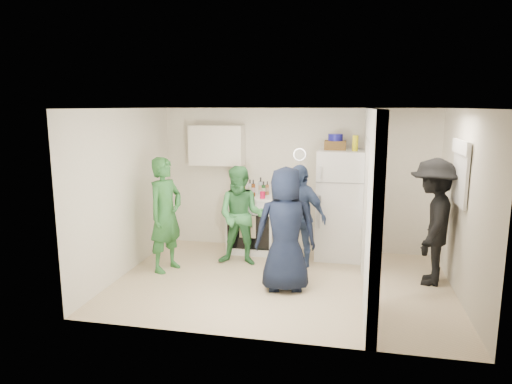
% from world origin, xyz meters
% --- Properties ---
extents(floor, '(4.80, 4.80, 0.00)m').
position_xyz_m(floor, '(0.00, 0.00, 0.00)').
color(floor, beige).
rests_on(floor, ground).
extents(wall_back, '(4.80, 0.00, 4.80)m').
position_xyz_m(wall_back, '(0.00, 1.70, 1.25)').
color(wall_back, silver).
rests_on(wall_back, floor).
extents(wall_front, '(4.80, 0.00, 4.80)m').
position_xyz_m(wall_front, '(0.00, -1.70, 1.25)').
color(wall_front, silver).
rests_on(wall_front, floor).
extents(wall_left, '(0.00, 3.40, 3.40)m').
position_xyz_m(wall_left, '(-2.40, 0.00, 1.25)').
color(wall_left, silver).
rests_on(wall_left, floor).
extents(wall_right, '(0.00, 3.40, 3.40)m').
position_xyz_m(wall_right, '(2.40, 0.00, 1.25)').
color(wall_right, silver).
rests_on(wall_right, floor).
extents(ceiling, '(4.80, 4.80, 0.00)m').
position_xyz_m(ceiling, '(0.00, 0.00, 2.50)').
color(ceiling, white).
rests_on(ceiling, wall_back).
extents(partition_pier_back, '(0.12, 1.20, 2.50)m').
position_xyz_m(partition_pier_back, '(1.20, 1.10, 1.25)').
color(partition_pier_back, silver).
rests_on(partition_pier_back, floor).
extents(partition_pier_front, '(0.12, 1.20, 2.50)m').
position_xyz_m(partition_pier_front, '(1.20, -1.10, 1.25)').
color(partition_pier_front, silver).
rests_on(partition_pier_front, floor).
extents(partition_header, '(0.12, 1.00, 0.40)m').
position_xyz_m(partition_header, '(1.20, 0.00, 2.30)').
color(partition_header, silver).
rests_on(partition_header, partition_pier_back).
extents(stove, '(0.84, 0.70, 1.00)m').
position_xyz_m(stove, '(-0.73, 1.37, 0.50)').
color(stove, white).
rests_on(stove, floor).
extents(upper_cabinet, '(0.95, 0.34, 0.70)m').
position_xyz_m(upper_cabinet, '(-1.40, 1.52, 1.85)').
color(upper_cabinet, silver).
rests_on(upper_cabinet, wall_back).
extents(fridge, '(0.75, 0.73, 1.82)m').
position_xyz_m(fridge, '(0.77, 1.34, 0.91)').
color(fridge, white).
rests_on(fridge, floor).
extents(wicker_basket, '(0.35, 0.25, 0.15)m').
position_xyz_m(wicker_basket, '(0.67, 1.39, 1.90)').
color(wicker_basket, brown).
rests_on(wicker_basket, fridge).
extents(blue_bowl, '(0.24, 0.24, 0.11)m').
position_xyz_m(blue_bowl, '(0.67, 1.39, 2.03)').
color(blue_bowl, navy).
rests_on(blue_bowl, wicker_basket).
extents(yellow_cup_stack_top, '(0.09, 0.09, 0.25)m').
position_xyz_m(yellow_cup_stack_top, '(0.99, 1.24, 1.95)').
color(yellow_cup_stack_top, yellow).
rests_on(yellow_cup_stack_top, fridge).
extents(wall_clock, '(0.22, 0.02, 0.22)m').
position_xyz_m(wall_clock, '(0.05, 1.68, 1.70)').
color(wall_clock, white).
rests_on(wall_clock, wall_back).
extents(spice_shelf, '(0.35, 0.08, 0.03)m').
position_xyz_m(spice_shelf, '(0.00, 1.65, 1.35)').
color(spice_shelf, olive).
rests_on(spice_shelf, wall_back).
extents(nook_window, '(0.03, 0.70, 0.80)m').
position_xyz_m(nook_window, '(2.38, 0.20, 1.65)').
color(nook_window, black).
rests_on(nook_window, wall_right).
extents(nook_window_frame, '(0.04, 0.76, 0.86)m').
position_xyz_m(nook_window_frame, '(2.36, 0.20, 1.65)').
color(nook_window_frame, white).
rests_on(nook_window_frame, wall_right).
extents(nook_valance, '(0.04, 0.82, 0.18)m').
position_xyz_m(nook_valance, '(2.34, 0.20, 2.00)').
color(nook_valance, white).
rests_on(nook_valance, wall_right).
extents(yellow_cup_stack_stove, '(0.09, 0.09, 0.25)m').
position_xyz_m(yellow_cup_stack_stove, '(-0.85, 1.15, 1.12)').
color(yellow_cup_stack_stove, yellow).
rests_on(yellow_cup_stack_stove, stove).
extents(red_cup, '(0.09, 0.09, 0.12)m').
position_xyz_m(red_cup, '(-0.51, 1.17, 1.06)').
color(red_cup, red).
rests_on(red_cup, stove).
extents(person_green_left, '(0.63, 0.76, 1.77)m').
position_xyz_m(person_green_left, '(-1.84, 0.16, 0.89)').
color(person_green_left, '#2C6F38').
rests_on(person_green_left, floor).
extents(person_green_center, '(0.79, 0.62, 1.60)m').
position_xyz_m(person_green_center, '(-0.76, 0.65, 0.80)').
color(person_green_center, '#3C8A4C').
rests_on(person_green_center, floor).
extents(person_denim, '(1.04, 0.79, 1.64)m').
position_xyz_m(person_denim, '(0.15, 0.74, 0.82)').
color(person_denim, '#3C5183').
rests_on(person_denim, floor).
extents(person_navy, '(0.94, 0.71, 1.74)m').
position_xyz_m(person_navy, '(0.08, -0.25, 0.87)').
color(person_navy, black).
rests_on(person_navy, floor).
extents(person_nook, '(0.94, 1.30, 1.82)m').
position_xyz_m(person_nook, '(2.10, 0.43, 0.91)').
color(person_nook, black).
rests_on(person_nook, floor).
extents(bottle_a, '(0.06, 0.06, 0.27)m').
position_xyz_m(bottle_a, '(-1.02, 1.47, 1.13)').
color(bottle_a, brown).
rests_on(bottle_a, stove).
extents(bottle_b, '(0.06, 0.06, 0.26)m').
position_xyz_m(bottle_b, '(-0.92, 1.27, 1.13)').
color(bottle_b, '#18481F').
rests_on(bottle_b, stove).
extents(bottle_c, '(0.07, 0.07, 0.25)m').
position_xyz_m(bottle_c, '(-0.80, 1.52, 1.12)').
color(bottle_c, silver).
rests_on(bottle_c, stove).
extents(bottle_d, '(0.07, 0.07, 0.29)m').
position_xyz_m(bottle_d, '(-0.70, 1.31, 1.14)').
color(bottle_d, brown).
rests_on(bottle_d, stove).
extents(bottle_e, '(0.07, 0.07, 0.29)m').
position_xyz_m(bottle_e, '(-0.62, 1.56, 1.14)').
color(bottle_e, '#B1BCC4').
rests_on(bottle_e, stove).
extents(bottle_f, '(0.07, 0.07, 0.25)m').
position_xyz_m(bottle_f, '(-0.54, 1.40, 1.12)').
color(bottle_f, '#173F1A').
rests_on(bottle_f, stove).
extents(bottle_g, '(0.06, 0.06, 0.24)m').
position_xyz_m(bottle_g, '(-0.49, 1.51, 1.12)').
color(bottle_g, '#9F5E34').
rests_on(bottle_g, stove).
extents(bottle_h, '(0.07, 0.07, 0.33)m').
position_xyz_m(bottle_h, '(-1.03, 1.27, 1.16)').
color(bottle_h, '#B5BBC2').
rests_on(bottle_h, stove).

